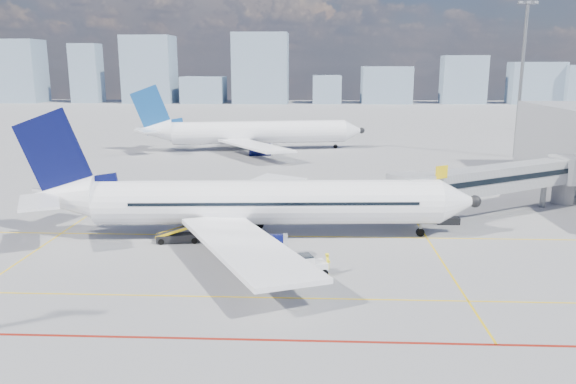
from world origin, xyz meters
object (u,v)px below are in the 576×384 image
Objects in this scene: main_aircraft at (249,203)px; ramp_worker at (328,264)px; cargo_dolly at (271,267)px; second_aircraft at (250,133)px; baggage_tug at (309,266)px; belt_loader at (180,236)px.

ramp_worker is at bearing -56.27° from main_aircraft.
cargo_dolly is 1.83× the size of ramp_worker.
cargo_dolly is (8.59, -63.47, -2.29)m from second_aircraft.
belt_loader is at bearing 124.94° from baggage_tug.
ramp_worker is (6.94, -9.14, -2.35)m from main_aircraft.
second_aircraft reaches higher than baggage_tug.
belt_loader is at bearing 139.31° from cargo_dolly.
main_aircraft is 0.98× the size of second_aircraft.
main_aircraft is at bearing 99.10° from baggage_tug.
cargo_dolly is 4.30m from ramp_worker.
second_aircraft is 15.53× the size of baggage_tug.
main_aircraft is 15.26× the size of baggage_tug.
belt_loader is at bearing -100.50° from second_aircraft.
main_aircraft is 53.59m from second_aircraft.
main_aircraft is at bearing -94.06° from second_aircraft.
main_aircraft is 11.71m from ramp_worker.
second_aircraft is 7.66× the size of belt_loader.
cargo_dolly is at bearing -92.59° from second_aircraft.
second_aircraft is 24.53× the size of ramp_worker.
ramp_worker is (4.16, 1.06, -0.06)m from cargo_dolly.
main_aircraft is 7.53× the size of belt_loader.
second_aircraft is 63.76m from baggage_tug.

